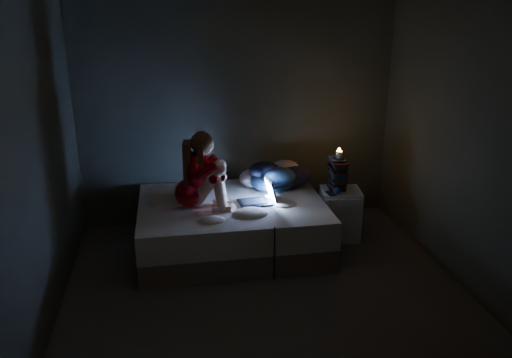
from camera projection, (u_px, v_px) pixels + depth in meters
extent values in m
cube|color=#34312E|center=(270.00, 303.00, 4.50)|extent=(3.60, 3.80, 0.02)
cube|color=#353732|center=(238.00, 112.00, 5.84)|extent=(3.60, 0.02, 2.60)
cube|color=#353732|center=(357.00, 284.00, 2.29)|extent=(3.60, 0.02, 2.60)
cube|color=#353732|center=(31.00, 173.00, 3.77)|extent=(0.02, 3.80, 2.60)
cube|color=#353732|center=(479.00, 150.00, 4.36)|extent=(0.02, 3.80, 2.60)
cube|color=beige|center=(172.00, 195.00, 5.34)|extent=(0.45, 0.32, 0.13)
cube|color=silver|center=(340.00, 214.00, 5.65)|extent=(0.47, 0.43, 0.56)
cylinder|color=beige|center=(339.00, 155.00, 5.45)|extent=(0.07, 0.07, 0.08)
cube|color=black|center=(333.00, 194.00, 5.42)|extent=(0.10, 0.15, 0.01)
sphere|color=navy|center=(339.00, 191.00, 5.41)|extent=(0.08, 0.08, 0.08)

